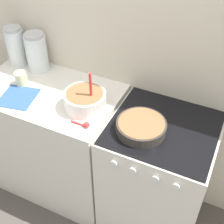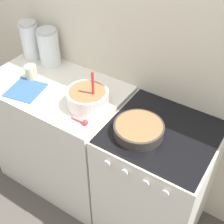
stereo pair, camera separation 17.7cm
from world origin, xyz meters
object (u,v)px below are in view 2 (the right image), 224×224
(storage_jar_left, at_px, (31,43))
(storage_jar_middle, at_px, (49,50))
(stove, at_px, (155,182))
(mixing_bowl, at_px, (88,97))
(baking_pan, at_px, (139,129))
(tin_can, at_px, (31,72))

(storage_jar_left, height_order, storage_jar_middle, storage_jar_left)
(stove, height_order, storage_jar_middle, storage_jar_middle)
(storage_jar_middle, bearing_deg, mixing_bowl, -25.16)
(baking_pan, relative_size, storage_jar_middle, 1.04)
(mixing_bowl, relative_size, storage_jar_middle, 0.96)
(storage_jar_middle, bearing_deg, baking_pan, -17.78)
(stove, relative_size, mixing_bowl, 3.59)
(baking_pan, height_order, storage_jar_middle, storage_jar_middle)
(mixing_bowl, bearing_deg, stove, 4.57)
(baking_pan, relative_size, storage_jar_left, 1.01)
(storage_jar_left, bearing_deg, storage_jar_middle, 0.00)
(baking_pan, bearing_deg, tin_can, 175.23)
(mixing_bowl, relative_size, baking_pan, 0.93)
(stove, height_order, baking_pan, baking_pan)
(stove, xyz_separation_m, storage_jar_left, (-1.16, 0.20, 0.58))
(baking_pan, distance_m, storage_jar_middle, 0.93)
(storage_jar_left, bearing_deg, baking_pan, -14.95)
(baking_pan, bearing_deg, mixing_bowl, 173.08)
(baking_pan, bearing_deg, storage_jar_middle, 162.22)
(tin_can, bearing_deg, stove, 0.70)
(storage_jar_left, bearing_deg, stove, -9.65)
(stove, relative_size, tin_can, 9.83)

